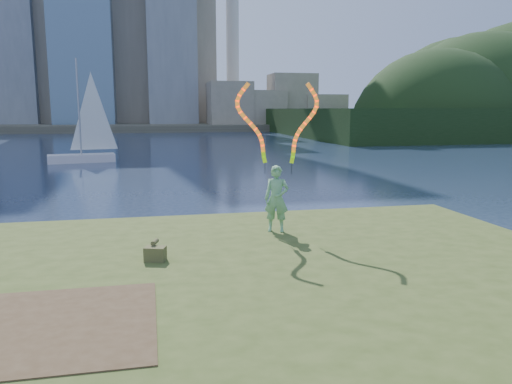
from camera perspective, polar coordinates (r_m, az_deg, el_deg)
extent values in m
plane|color=#1A2741|center=(11.22, -8.32, -11.07)|extent=(320.00, 320.00, 0.00)
cube|color=#3A491A|center=(8.86, -7.23, -15.77)|extent=(20.00, 18.00, 0.30)
cube|color=#3A491A|center=(9.03, -7.43, -13.53)|extent=(17.00, 15.00, 0.30)
cube|color=#3A491A|center=(9.12, -7.57, -11.60)|extent=(14.00, 12.00, 0.30)
cube|color=#47331E|center=(8.09, -23.08, -13.91)|extent=(3.20, 3.00, 0.02)
cube|color=#4D4838|center=(105.55, -11.76, 7.46)|extent=(320.00, 40.00, 1.20)
cube|color=black|center=(89.81, 26.49, 7.25)|extent=(70.00, 42.00, 4.00)
imported|color=#187E26|center=(12.75, 2.37, -0.78)|extent=(0.73, 0.60, 1.71)
cylinder|color=black|center=(12.79, 1.03, 2.74)|extent=(0.02, 0.02, 0.30)
cylinder|color=black|center=(12.71, 4.08, 2.68)|extent=(0.02, 0.02, 0.30)
cube|color=#4F512A|center=(10.63, -11.44, -6.94)|extent=(0.48, 0.39, 0.30)
cylinder|color=#4F512A|center=(10.77, -11.49, -5.62)|extent=(0.18, 0.30, 0.10)
cube|color=silver|center=(39.29, -19.30, 3.62)|extent=(4.91, 2.30, 0.66)
cylinder|color=gray|center=(39.12, -19.60, 8.99)|extent=(0.13, 0.13, 7.17)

